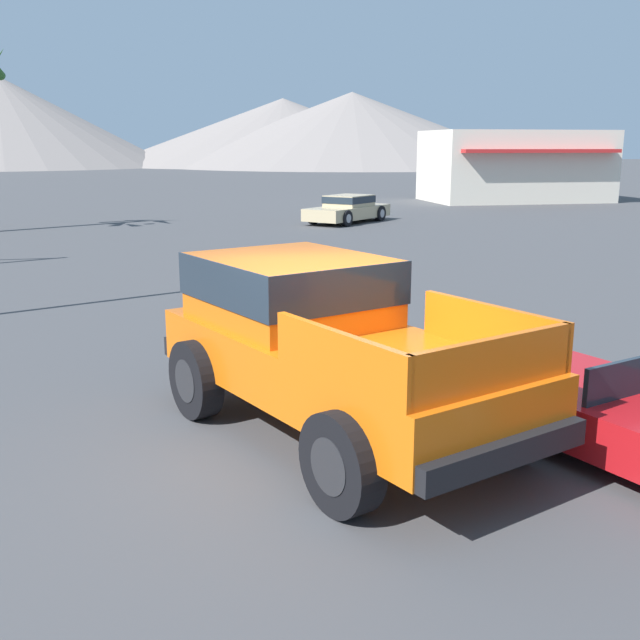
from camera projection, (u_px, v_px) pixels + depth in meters
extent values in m
plane|color=#424244|center=(325.00, 440.00, 8.48)|extent=(320.00, 320.00, 0.00)
cube|color=orange|center=(338.00, 364.00, 8.40)|extent=(3.77, 5.26, 0.64)
cube|color=orange|center=(291.00, 289.00, 9.01)|extent=(2.56, 2.70, 0.79)
cube|color=#1E2833|center=(291.00, 277.00, 8.98)|extent=(2.61, 2.75, 0.50)
cube|color=orange|center=(339.00, 358.00, 6.64)|extent=(0.83, 1.82, 0.48)
cube|color=orange|center=(492.00, 328.00, 7.72)|extent=(0.83, 1.82, 0.48)
cube|color=orange|center=(494.00, 364.00, 6.44)|extent=(1.83, 0.84, 0.48)
cube|color=black|center=(234.00, 336.00, 10.43)|extent=(1.90, 0.93, 0.24)
cube|color=black|center=(505.00, 454.00, 6.46)|extent=(1.90, 0.93, 0.24)
cylinder|color=black|center=(196.00, 379.00, 9.11)|extent=(0.64, 1.00, 0.97)
cylinder|color=#232326|center=(196.00, 379.00, 9.11)|extent=(0.49, 0.61, 0.53)
cylinder|color=black|center=(335.00, 353.00, 10.27)|extent=(0.64, 1.00, 0.97)
cylinder|color=#232326|center=(335.00, 353.00, 10.27)|extent=(0.49, 0.61, 0.53)
cylinder|color=black|center=(341.00, 463.00, 6.70)|extent=(0.64, 1.00, 0.97)
cylinder|color=#232326|center=(341.00, 463.00, 6.70)|extent=(0.49, 0.61, 0.53)
cylinder|color=black|center=(502.00, 416.00, 7.86)|extent=(0.64, 1.00, 0.97)
cylinder|color=#232326|center=(502.00, 416.00, 7.86)|extent=(0.49, 0.61, 0.53)
cube|color=#1E2833|center=(633.00, 376.00, 7.91)|extent=(1.44, 0.59, 0.41)
cylinder|color=black|center=(511.00, 416.00, 8.31)|extent=(0.44, 0.69, 0.65)
cylinder|color=#9E9EA3|center=(511.00, 416.00, 8.31)|extent=(0.34, 0.42, 0.36)
cylinder|color=black|center=(610.00, 390.00, 9.19)|extent=(0.44, 0.69, 0.65)
cylinder|color=#9E9EA3|center=(610.00, 390.00, 9.19)|extent=(0.34, 0.42, 0.36)
cube|color=tan|center=(347.00, 212.00, 32.34)|extent=(4.44, 4.40, 0.51)
cube|color=tan|center=(349.00, 201.00, 32.32)|extent=(2.42, 2.42, 0.48)
cube|color=#1E2833|center=(349.00, 199.00, 32.31)|extent=(2.47, 2.47, 0.29)
cylinder|color=black|center=(346.00, 218.00, 30.78)|extent=(0.63, 0.62, 0.66)
cylinder|color=#9E9EA3|center=(346.00, 218.00, 30.78)|extent=(0.42, 0.42, 0.37)
cylinder|color=black|center=(313.00, 216.00, 31.68)|extent=(0.63, 0.62, 0.66)
cylinder|color=#9E9EA3|center=(313.00, 216.00, 31.68)|extent=(0.42, 0.42, 0.37)
cylinder|color=black|center=(380.00, 213.00, 33.05)|extent=(0.63, 0.62, 0.66)
cylinder|color=#9E9EA3|center=(380.00, 213.00, 33.05)|extent=(0.42, 0.42, 0.37)
cylinder|color=black|center=(348.00, 212.00, 33.95)|extent=(0.63, 0.62, 0.66)
cylinder|color=#9E9EA3|center=(348.00, 212.00, 33.95)|extent=(0.42, 0.42, 0.37)
cube|color=beige|center=(515.00, 166.00, 44.58)|extent=(10.30, 5.88, 4.12)
cube|color=red|center=(543.00, 151.00, 41.24)|extent=(9.27, 0.70, 0.20)
cone|color=gray|center=(352.00, 129.00, 122.47)|extent=(63.28, 63.28, 11.74)
cone|color=gray|center=(283.00, 132.00, 130.58)|extent=(61.95, 61.95, 11.24)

